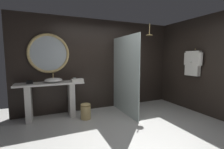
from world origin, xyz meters
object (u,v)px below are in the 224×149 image
object	(u,v)px
vessel_sink	(54,80)
tumbler_cup	(74,79)
tissue_box	(30,82)
rain_shower_head	(149,34)
toilet	(131,98)
folded_hand_towel	(77,80)
hanging_bathrobe	(193,63)
waste_bin	(86,111)
round_wall_mirror	(49,53)

from	to	relation	value
vessel_sink	tumbler_cup	distance (m)	0.52
tissue_box	rain_shower_head	xyz separation A→B (m)	(3.19, -0.28, 1.26)
rain_shower_head	vessel_sink	bearing A→B (deg)	174.55
tumbler_cup	tissue_box	world-z (taller)	tumbler_cup
toilet	folded_hand_towel	distance (m)	1.77
tumbler_cup	rain_shower_head	size ratio (longest dim) A/B	0.25
hanging_bathrobe	toilet	world-z (taller)	hanging_bathrobe
toilet	tumbler_cup	bearing A→B (deg)	177.85
vessel_sink	rain_shower_head	world-z (taller)	rain_shower_head
hanging_bathrobe	waste_bin	size ratio (longest dim) A/B	1.88
tissue_box	toilet	world-z (taller)	tissue_box
folded_hand_towel	toilet	bearing A→B (deg)	4.07
rain_shower_head	folded_hand_towel	distance (m)	2.45
waste_bin	folded_hand_towel	distance (m)	0.79
tissue_box	waste_bin	xyz separation A→B (m)	(1.23, -0.42, -0.74)
rain_shower_head	toilet	size ratio (longest dim) A/B	0.59
tissue_box	round_wall_mirror	bearing A→B (deg)	24.82
hanging_bathrobe	waste_bin	distance (m)	3.17
round_wall_mirror	hanging_bathrobe	distance (m)	3.86
round_wall_mirror	toilet	world-z (taller)	round_wall_mirror
tumbler_cup	waste_bin	bearing A→B (deg)	-67.82
vessel_sink	hanging_bathrobe	world-z (taller)	hanging_bathrobe
round_wall_mirror	rain_shower_head	bearing A→B (deg)	-10.03
round_wall_mirror	tumbler_cup	bearing A→B (deg)	-17.50
tissue_box	tumbler_cup	bearing A→B (deg)	1.19
tissue_box	toilet	bearing A→B (deg)	-0.87
vessel_sink	rain_shower_head	size ratio (longest dim) A/B	1.20
vessel_sink	toilet	size ratio (longest dim) A/B	0.71
rain_shower_head	folded_hand_towel	size ratio (longest dim) A/B	1.20
vessel_sink	tumbler_cup	bearing A→B (deg)	4.74
waste_bin	folded_hand_towel	size ratio (longest dim) A/B	1.37
vessel_sink	tissue_box	xyz separation A→B (m)	(-0.53, 0.02, -0.02)
tumbler_cup	waste_bin	distance (m)	0.88
hanging_bathrobe	waste_bin	bearing A→B (deg)	167.92
tissue_box	toilet	xyz separation A→B (m)	(2.72, -0.04, -0.67)
round_wall_mirror	waste_bin	size ratio (longest dim) A/B	2.54
hanging_bathrobe	waste_bin	world-z (taller)	hanging_bathrobe
tissue_box	folded_hand_towel	size ratio (longest dim) A/B	0.46
toilet	waste_bin	size ratio (longest dim) A/B	1.47
tumbler_cup	hanging_bathrobe	world-z (taller)	hanging_bathrobe
vessel_sink	tumbler_cup	xyz separation A→B (m)	(0.52, 0.04, -0.01)
tumbler_cup	hanging_bathrobe	bearing A→B (deg)	-19.06
tissue_box	round_wall_mirror	world-z (taller)	round_wall_mirror
rain_shower_head	toilet	world-z (taller)	rain_shower_head
rain_shower_head	hanging_bathrobe	size ratio (longest dim) A/B	0.47
vessel_sink	toilet	world-z (taller)	vessel_sink
tumbler_cup	toilet	xyz separation A→B (m)	(1.67, -0.06, -0.68)
vessel_sink	toilet	xyz separation A→B (m)	(2.19, -0.02, -0.69)
folded_hand_towel	tumbler_cup	bearing A→B (deg)	102.41
tumbler_cup	folded_hand_towel	world-z (taller)	tumbler_cup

